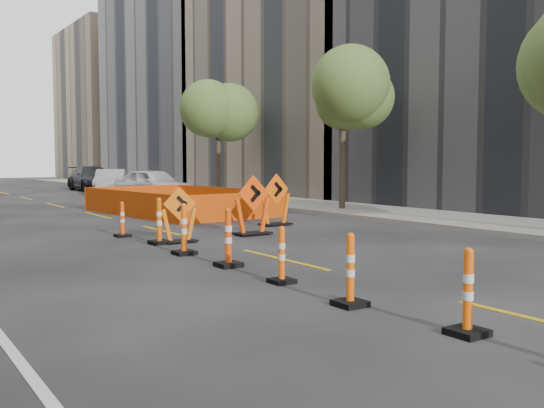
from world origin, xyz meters
TOP-DOWN VIEW (x-y plane):
  - ground_plane at (0.00, 0.00)m, footprint 140.00×140.00m
  - sidewalk_right at (9.00, 12.00)m, footprint 4.00×90.00m
  - bld_right_c at (17.00, 23.80)m, footprint 12.00×16.00m
  - bld_right_d at (17.00, 40.20)m, footprint 12.00×18.00m
  - bld_right_e at (17.00, 58.60)m, footprint 12.00×14.00m
  - tree_r_b at (8.40, 12.00)m, footprint 2.80×2.80m
  - tree_r_c at (8.40, 22.00)m, footprint 2.80×2.80m
  - channelizer_2 at (-1.29, -1.62)m, footprint 0.41×0.41m
  - channelizer_3 at (-1.48, 0.21)m, footprint 0.41×0.41m
  - channelizer_4 at (-1.37, 2.04)m, footprint 0.38×0.38m
  - channelizer_5 at (-1.34, 3.87)m, footprint 0.44×0.44m
  - channelizer_6 at (-1.39, 5.70)m, footprint 0.44×0.44m
  - channelizer_7 at (-1.17, 7.53)m, footprint 0.45×0.45m
  - channelizer_8 at (-1.43, 9.36)m, footprint 0.37×0.37m
  - chevron_sign_left at (-0.67, 7.48)m, footprint 0.99×0.67m
  - chevron_sign_center at (1.65, 7.79)m, footprint 1.13×0.72m
  - chevron_sign_right at (3.52, 9.43)m, footprint 1.16×0.80m
  - safety_fence at (2.91, 15.12)m, footprint 5.08×7.82m
  - parked_car_near at (5.25, 23.22)m, footprint 3.14×5.10m
  - parked_car_mid at (4.80, 28.49)m, footprint 3.29×4.85m
  - parked_car_far at (5.50, 34.19)m, footprint 2.39×5.66m

SIDE VIEW (x-z plane):
  - ground_plane at x=0.00m, z-range 0.00..0.00m
  - sidewalk_right at x=9.00m, z-range 0.00..0.15m
  - safety_fence at x=2.91m, z-range 0.00..0.93m
  - channelizer_8 at x=-1.43m, z-range 0.00..0.94m
  - channelizer_4 at x=-1.37m, z-range 0.00..0.95m
  - channelizer_3 at x=-1.48m, z-range 0.00..1.03m
  - channelizer_2 at x=-1.29m, z-range 0.00..1.03m
  - channelizer_6 at x=-1.39m, z-range 0.00..1.11m
  - channelizer_5 at x=-1.34m, z-range 0.00..1.13m
  - channelizer_7 at x=-1.17m, z-range 0.00..1.13m
  - chevron_sign_left at x=-0.67m, z-range 0.00..1.38m
  - parked_car_mid at x=4.80m, z-range 0.00..1.51m
  - chevron_sign_right at x=3.52m, z-range 0.00..1.62m
  - parked_car_near at x=5.25m, z-range 0.00..1.62m
  - chevron_sign_center at x=1.65m, z-range 0.00..1.63m
  - parked_car_far at x=5.50m, z-range 0.00..1.63m
  - tree_r_b at x=8.40m, z-range 1.55..7.50m
  - tree_r_c at x=8.40m, z-range 1.55..7.50m
  - bld_right_c at x=17.00m, z-range 0.00..14.00m
  - bld_right_e at x=17.00m, z-range 0.00..16.00m
  - bld_right_d at x=17.00m, z-range 0.00..20.00m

